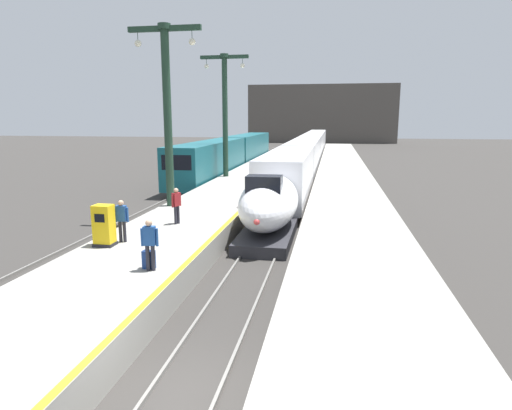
# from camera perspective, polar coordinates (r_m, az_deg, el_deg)

# --- Properties ---
(ground_plane) EXTENTS (260.00, 260.00, 0.00)m
(ground_plane) POSITION_cam_1_polar(r_m,az_deg,el_deg) (10.36, -9.63, -23.55)
(ground_plane) COLOR #33302D
(platform_left) EXTENTS (4.80, 110.00, 1.05)m
(platform_left) POSITION_cam_1_polar(r_m,az_deg,el_deg) (33.92, -2.25, 2.07)
(platform_left) COLOR gray
(platform_left) RESTS_ON ground
(platform_right) EXTENTS (4.80, 110.00, 1.05)m
(platform_right) POSITION_cam_1_polar(r_m,az_deg,el_deg) (33.19, 11.56, 1.65)
(platform_right) COLOR gray
(platform_right) RESTS_ON ground
(platform_left_safety_stripe) EXTENTS (0.20, 107.80, 0.01)m
(platform_left_safety_stripe) POSITION_cam_1_polar(r_m,az_deg,el_deg) (33.43, 1.57, 2.86)
(platform_left_safety_stripe) COLOR yellow
(platform_left_safety_stripe) RESTS_ON platform_left
(rail_main_left) EXTENTS (0.08, 110.00, 0.12)m
(rail_main_left) POSITION_cam_1_polar(r_m,az_deg,el_deg) (36.16, 3.80, 1.88)
(rail_main_left) COLOR slate
(rail_main_left) RESTS_ON ground
(rail_main_right) EXTENTS (0.08, 110.00, 0.12)m
(rail_main_right) POSITION_cam_1_polar(r_m,az_deg,el_deg) (36.03, 6.17, 1.80)
(rail_main_right) COLOR slate
(rail_main_right) RESTS_ON ground
(rail_secondary_left) EXTENTS (0.08, 110.00, 0.12)m
(rail_secondary_left) POSITION_cam_1_polar(r_m,az_deg,el_deg) (37.87, -8.49, 2.20)
(rail_secondary_left) COLOR slate
(rail_secondary_left) RESTS_ON ground
(rail_secondary_right) EXTENTS (0.08, 110.00, 0.12)m
(rail_secondary_right) POSITION_cam_1_polar(r_m,az_deg,el_deg) (37.42, -6.31, 2.15)
(rail_secondary_right) COLOR slate
(rail_secondary_right) RESTS_ON ground
(highspeed_train_main) EXTENTS (2.92, 75.88, 3.60)m
(highspeed_train_main) POSITION_cam_1_polar(r_m,az_deg,el_deg) (54.73, 6.76, 6.99)
(highspeed_train_main) COLOR silver
(highspeed_train_main) RESTS_ON ground
(regional_train_adjacent) EXTENTS (2.85, 36.60, 3.80)m
(regional_train_adjacent) POSITION_cam_1_polar(r_m,az_deg,el_deg) (49.74, -3.07, 6.82)
(regional_train_adjacent) COLOR #145660
(regional_train_adjacent) RESTS_ON ground
(station_column_mid) EXTENTS (4.00, 0.68, 9.70)m
(station_column_mid) POSITION_cam_1_polar(r_m,az_deg,el_deg) (24.79, -11.48, 13.19)
(station_column_mid) COLOR #1E3828
(station_column_mid) RESTS_ON platform_left
(station_column_far) EXTENTS (4.00, 0.68, 9.97)m
(station_column_far) POSITION_cam_1_polar(r_m,az_deg,el_deg) (37.24, -4.06, 12.85)
(station_column_far) COLOR #1E3828
(station_column_far) RESTS_ON platform_left
(passenger_near_edge) EXTENTS (0.57, 0.27, 1.69)m
(passenger_near_edge) POSITION_cam_1_polar(r_m,az_deg,el_deg) (14.46, -13.64, -4.55)
(passenger_near_edge) COLOR #23232D
(passenger_near_edge) RESTS_ON platform_left
(passenger_mid_platform) EXTENTS (0.37, 0.52, 1.69)m
(passenger_mid_platform) POSITION_cam_1_polar(r_m,az_deg,el_deg) (20.62, -10.29, 0.26)
(passenger_mid_platform) COLOR #23232D
(passenger_mid_platform) RESTS_ON platform_left
(passenger_far_waiting) EXTENTS (0.57, 0.25, 1.69)m
(passenger_far_waiting) POSITION_cam_1_polar(r_m,az_deg,el_deg) (18.10, -17.04, -1.57)
(passenger_far_waiting) COLOR #23232D
(passenger_far_waiting) RESTS_ON platform_left
(rolling_suitcase) EXTENTS (0.40, 0.22, 0.98)m
(rolling_suitcase) POSITION_cam_1_polar(r_m,az_deg,el_deg) (14.86, -13.74, -6.89)
(rolling_suitcase) COLOR navy
(rolling_suitcase) RESTS_ON platform_left
(ticket_machine_yellow) EXTENTS (0.76, 0.62, 1.60)m
(ticket_machine_yellow) POSITION_cam_1_polar(r_m,az_deg,el_deg) (17.83, -19.13, -2.72)
(ticket_machine_yellow) COLOR yellow
(ticket_machine_yellow) RESTS_ON platform_left
(terminus_back_wall) EXTENTS (36.00, 2.00, 14.00)m
(terminus_back_wall) POSITION_cam_1_polar(r_m,az_deg,el_deg) (110.04, 8.49, 11.62)
(terminus_back_wall) COLOR #4C4742
(terminus_back_wall) RESTS_ON ground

